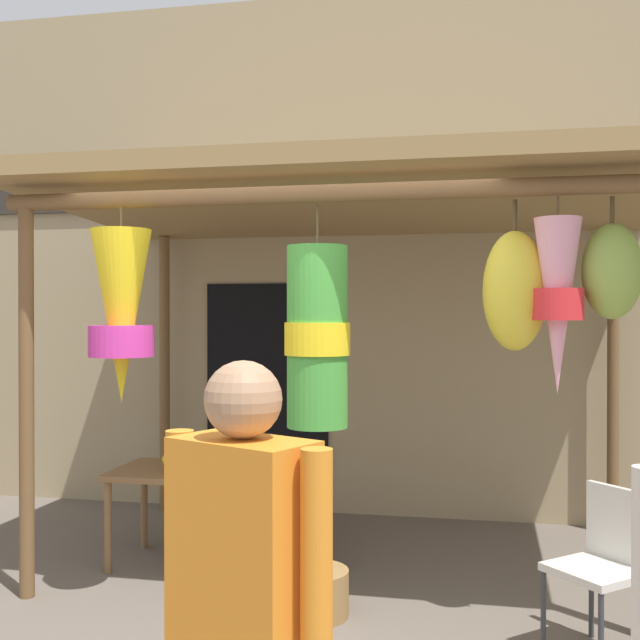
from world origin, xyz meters
The scene contains 8 objects.
ground_plane centered at (0.00, 0.00, 0.00)m, with size 30.00×30.00×0.00m, color #60564C.
shop_facade centered at (0.00, 2.63, 2.25)m, with size 11.49×0.29×4.51m.
market_stall_canopy centered at (0.32, 1.00, 2.28)m, with size 4.25×2.63×2.66m.
display_table centered at (-0.63, 0.98, 0.59)m, with size 1.42×0.67×0.66m.
flower_heap_on_table centered at (-0.66, 0.90, 0.74)m, with size 0.61×0.42×0.17m.
folding_chair centered at (1.78, 0.07, 0.50)m, with size 0.56×0.56×0.84m.
wicker_basket_by_table centered at (0.21, 0.26, 0.13)m, with size 0.41×0.41×0.26m, color olive.
shopper_by_bananas centered at (0.49, -1.99, 0.95)m, with size 0.54×0.37×1.61m.
Camera 1 is at (1.12, -4.03, 1.74)m, focal length 43.00 mm.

